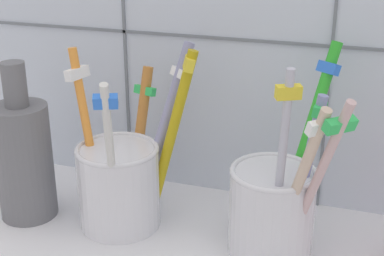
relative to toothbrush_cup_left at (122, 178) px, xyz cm
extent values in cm
cube|color=silver|center=(7.20, -1.42, -5.91)|extent=(64.00, 22.00, 2.00)
cube|color=silver|center=(7.20, 10.58, 15.59)|extent=(64.00, 2.00, 45.00)
cube|color=slate|center=(17.86, 9.48, 15.59)|extent=(0.30, 0.20, 45.00)
cube|color=slate|center=(7.20, 9.48, 12.08)|extent=(64.00, 0.20, 0.30)
cylinder|color=silver|center=(-0.24, -0.23, -0.90)|extent=(7.86, 7.86, 8.03)
torus|color=silver|center=(-0.24, -0.23, 3.12)|extent=(7.96, 7.96, 0.50)
cylinder|color=#BD7431|center=(0.26, 3.87, 2.58)|extent=(2.35, 4.58, 14.43)
cube|color=green|center=(0.60, 4.93, 7.39)|extent=(2.45, 1.51, 0.96)
cylinder|color=#B89E13|center=(4.37, 1.84, 3.96)|extent=(5.31, 2.83, 17.18)
cube|color=yellow|center=(6.03, 2.48, 11.21)|extent=(1.72, 2.20, 1.36)
cylinder|color=silver|center=(0.92, -3.77, 3.53)|extent=(3.27, 6.40, 16.33)
cube|color=blue|center=(1.81, -5.84, 9.92)|extent=(2.23, 1.76, 1.28)
cylinder|color=#8D8FB7|center=(3.18, 2.73, 4.03)|extent=(5.61, 5.91, 17.43)
cube|color=white|center=(4.52, 4.16, 9.76)|extent=(2.33, 2.27, 1.05)
cylinder|color=orange|center=(-3.24, -0.10, 3.96)|extent=(3.20, 1.48, 17.05)
cube|color=white|center=(-4.00, 0.07, 10.08)|extent=(1.47, 2.70, 1.11)
cylinder|color=silver|center=(14.63, -0.23, -0.93)|extent=(7.55, 7.55, 7.97)
torus|color=silver|center=(14.63, -0.23, 3.06)|extent=(7.67, 7.67, 0.50)
cylinder|color=#C8A5A5|center=(18.32, -2.87, 3.60)|extent=(5.41, 5.62, 16.49)
cube|color=green|center=(19.88, -4.50, 9.65)|extent=(2.58, 2.53, 1.21)
cylinder|color=#B4B5C5|center=(15.54, -2.63, 4.35)|extent=(1.71, 2.44, 17.79)
cube|color=yellow|center=(15.83, -3.20, 11.32)|extent=(2.14, 1.67, 1.13)
cylinder|color=green|center=(16.68, 4.23, 4.31)|extent=(4.95, 6.74, 18.00)
cube|color=blue|center=(17.95, 6.14, 10.88)|extent=(2.27, 2.04, 1.24)
cylinder|color=beige|center=(16.95, -2.80, 3.13)|extent=(5.04, 5.04, 15.58)
cube|color=white|center=(18.38, -4.23, 9.16)|extent=(2.06, 2.06, 1.20)
cylinder|color=#898BC0|center=(17.24, -0.15, 2.92)|extent=(2.84, 1.09, 14.98)
cube|color=green|center=(18.00, -0.21, 9.14)|extent=(1.10, 2.07, 0.97)
cylinder|color=slate|center=(-9.83, -1.45, 0.92)|extent=(5.60, 5.60, 11.66)
cylinder|color=slate|center=(-9.83, -1.45, 8.88)|extent=(2.25, 2.25, 4.28)
camera|label=1|loc=(21.40, -43.43, 24.46)|focal=52.18mm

